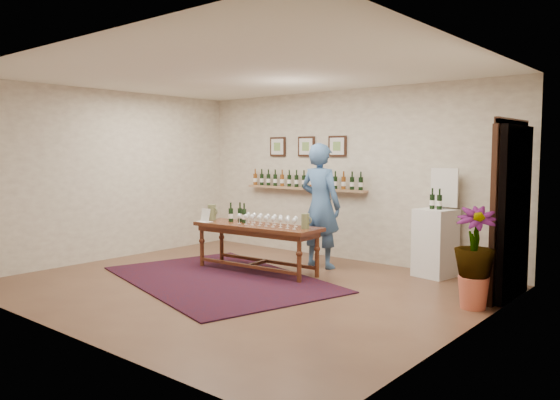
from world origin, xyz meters
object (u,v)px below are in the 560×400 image
Objects in this scene: display_pedestal at (435,243)px; potted_plant at (474,258)px; tasting_table at (257,232)px; person at (320,206)px.

display_pedestal is 0.96× the size of potted_plant.
potted_plant is (3.18, 0.16, -0.02)m from tasting_table.
display_pedestal is (2.16, 1.42, -0.12)m from tasting_table.
tasting_table is 2.03× the size of potted_plant.
display_pedestal is at bearing 129.14° from potted_plant.
potted_plant is at bearing 165.29° from person.
display_pedestal is 1.79m from person.
tasting_table is at bearing 59.57° from person.
display_pedestal reaches higher than tasting_table.
tasting_table is 2.59m from display_pedestal.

